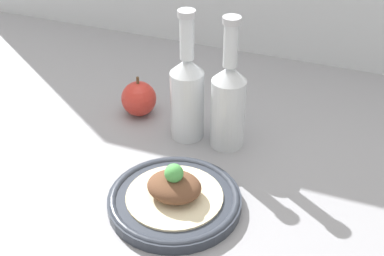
{
  "coord_description": "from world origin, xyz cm",
  "views": [
    {
      "loc": [
        32.28,
        -72.53,
        61.94
      ],
      "look_at": [
        4.05,
        0.38,
        9.34
      ],
      "focal_mm": 50.0,
      "sensor_mm": 36.0,
      "label": 1
    }
  ],
  "objects_px": {
    "cider_bottle_left": "(187,93)",
    "apple": "(139,99)",
    "plate": "(175,200)",
    "cider_bottle_right": "(228,101)",
    "plated_food": "(174,188)"
  },
  "relations": [
    {
      "from": "cider_bottle_left",
      "to": "plated_food",
      "type": "bearing_deg",
      "value": -74.21
    },
    {
      "from": "cider_bottle_right",
      "to": "plated_food",
      "type": "bearing_deg",
      "value": -97.04
    },
    {
      "from": "plate",
      "to": "apple",
      "type": "bearing_deg",
      "value": 127.01
    },
    {
      "from": "cider_bottle_right",
      "to": "apple",
      "type": "distance_m",
      "value": 0.22
    },
    {
      "from": "cider_bottle_right",
      "to": "plate",
      "type": "bearing_deg",
      "value": -97.04
    },
    {
      "from": "plate",
      "to": "plated_food",
      "type": "height_order",
      "value": "plated_food"
    },
    {
      "from": "apple",
      "to": "plate",
      "type": "bearing_deg",
      "value": -52.99
    },
    {
      "from": "cider_bottle_right",
      "to": "apple",
      "type": "bearing_deg",
      "value": 169.77
    },
    {
      "from": "plate",
      "to": "cider_bottle_left",
      "type": "height_order",
      "value": "cider_bottle_left"
    },
    {
      "from": "plate",
      "to": "cider_bottle_left",
      "type": "relative_size",
      "value": 0.85
    },
    {
      "from": "plate",
      "to": "cider_bottle_right",
      "type": "relative_size",
      "value": 0.85
    },
    {
      "from": "cider_bottle_left",
      "to": "apple",
      "type": "bearing_deg",
      "value": 163.26
    },
    {
      "from": "plate",
      "to": "cider_bottle_right",
      "type": "bearing_deg",
      "value": 82.96
    },
    {
      "from": "plated_food",
      "to": "cider_bottle_left",
      "type": "relative_size",
      "value": 0.62
    },
    {
      "from": "cider_bottle_left",
      "to": "apple",
      "type": "relative_size",
      "value": 2.99
    }
  ]
}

